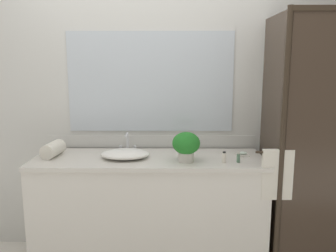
{
  "coord_description": "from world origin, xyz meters",
  "views": [
    {
      "loc": [
        0.17,
        -2.62,
        1.63
      ],
      "look_at": [
        0.15,
        0.0,
        1.15
      ],
      "focal_mm": 36.85,
      "sensor_mm": 36.0,
      "label": 1
    }
  ],
  "objects_px": {
    "amenity_bottle_lotion": "(238,157)",
    "rolled_towel_near_edge": "(53,149)",
    "sink_basin": "(125,154)",
    "potted_plant": "(186,145)",
    "soap_dish": "(243,154)",
    "amenity_bottle_conditioner": "(224,157)",
    "faucet": "(128,146)"
  },
  "relations": [
    {
      "from": "sink_basin",
      "to": "amenity_bottle_lotion",
      "type": "height_order",
      "value": "amenity_bottle_lotion"
    },
    {
      "from": "amenity_bottle_conditioner",
      "to": "amenity_bottle_lotion",
      "type": "bearing_deg",
      "value": 4.38
    },
    {
      "from": "faucet",
      "to": "potted_plant",
      "type": "bearing_deg",
      "value": -28.24
    },
    {
      "from": "amenity_bottle_lotion",
      "to": "rolled_towel_near_edge",
      "type": "relative_size",
      "value": 0.34
    },
    {
      "from": "potted_plant",
      "to": "soap_dish",
      "type": "distance_m",
      "value": 0.5
    },
    {
      "from": "amenity_bottle_conditioner",
      "to": "rolled_towel_near_edge",
      "type": "xyz_separation_m",
      "value": [
        -1.33,
        0.17,
        0.02
      ]
    },
    {
      "from": "soap_dish",
      "to": "amenity_bottle_conditioner",
      "type": "relative_size",
      "value": 1.18
    },
    {
      "from": "faucet",
      "to": "soap_dish",
      "type": "bearing_deg",
      "value": -5.75
    },
    {
      "from": "amenity_bottle_lotion",
      "to": "sink_basin",
      "type": "bearing_deg",
      "value": 172.68
    },
    {
      "from": "potted_plant",
      "to": "amenity_bottle_lotion",
      "type": "relative_size",
      "value": 2.81
    },
    {
      "from": "faucet",
      "to": "rolled_towel_near_edge",
      "type": "xyz_separation_m",
      "value": [
        -0.58,
        -0.11,
        0.0
      ]
    },
    {
      "from": "amenity_bottle_lotion",
      "to": "rolled_towel_near_edge",
      "type": "xyz_separation_m",
      "value": [
        -1.43,
        0.16,
        0.02
      ]
    },
    {
      "from": "amenity_bottle_lotion",
      "to": "rolled_towel_near_edge",
      "type": "bearing_deg",
      "value": 173.62
    },
    {
      "from": "sink_basin",
      "to": "potted_plant",
      "type": "xyz_separation_m",
      "value": [
        0.47,
        -0.09,
        0.09
      ]
    },
    {
      "from": "rolled_towel_near_edge",
      "to": "sink_basin",
      "type": "bearing_deg",
      "value": -4.97
    },
    {
      "from": "soap_dish",
      "to": "rolled_towel_near_edge",
      "type": "distance_m",
      "value": 1.51
    },
    {
      "from": "sink_basin",
      "to": "potted_plant",
      "type": "relative_size",
      "value": 1.7
    },
    {
      "from": "faucet",
      "to": "soap_dish",
      "type": "height_order",
      "value": "faucet"
    },
    {
      "from": "amenity_bottle_lotion",
      "to": "rolled_towel_near_edge",
      "type": "height_order",
      "value": "rolled_towel_near_edge"
    },
    {
      "from": "potted_plant",
      "to": "rolled_towel_near_edge",
      "type": "distance_m",
      "value": 1.06
    },
    {
      "from": "amenity_bottle_lotion",
      "to": "potted_plant",
      "type": "bearing_deg",
      "value": 176.89
    },
    {
      "from": "soap_dish",
      "to": "amenity_bottle_conditioner",
      "type": "height_order",
      "value": "amenity_bottle_conditioner"
    },
    {
      "from": "sink_basin",
      "to": "potted_plant",
      "type": "height_order",
      "value": "potted_plant"
    },
    {
      "from": "sink_basin",
      "to": "faucet",
      "type": "relative_size",
      "value": 2.22
    },
    {
      "from": "rolled_towel_near_edge",
      "to": "amenity_bottle_conditioner",
      "type": "bearing_deg",
      "value": -7.25
    },
    {
      "from": "potted_plant",
      "to": "rolled_towel_near_edge",
      "type": "relative_size",
      "value": 0.95
    },
    {
      "from": "potted_plant",
      "to": "amenity_bottle_conditioner",
      "type": "height_order",
      "value": "potted_plant"
    },
    {
      "from": "sink_basin",
      "to": "amenity_bottle_lotion",
      "type": "bearing_deg",
      "value": -7.32
    },
    {
      "from": "sink_basin",
      "to": "rolled_towel_near_edge",
      "type": "height_order",
      "value": "rolled_towel_near_edge"
    },
    {
      "from": "amenity_bottle_conditioner",
      "to": "faucet",
      "type": "bearing_deg",
      "value": 159.4
    },
    {
      "from": "faucet",
      "to": "amenity_bottle_lotion",
      "type": "relative_size",
      "value": 2.15
    },
    {
      "from": "sink_basin",
      "to": "rolled_towel_near_edge",
      "type": "distance_m",
      "value": 0.58
    }
  ]
}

